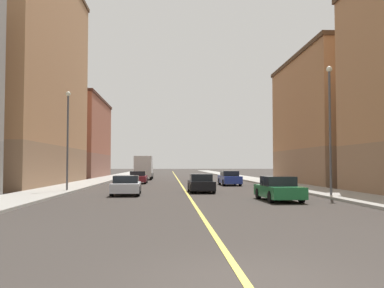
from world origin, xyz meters
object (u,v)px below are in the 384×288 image
car_blue (230,178)px  car_black (201,183)px  car_green (279,189)px  car_maroon (138,178)px  building_right_midblock (20,74)px  street_lamp_left_near (330,118)px  car_silver (126,185)px  building_left_mid (335,120)px  box_truck (144,167)px  street_lamp_right_near (68,130)px  building_right_distant (74,138)px

car_blue → car_black: bearing=-108.8°
car_green → car_maroon: (-9.38, 22.69, -0.01)m
car_maroon → building_right_midblock: bearing=-165.5°
building_right_midblock → car_maroon: bearing=14.5°
car_blue → car_green: 18.22m
street_lamp_left_near → car_silver: 13.86m
street_lamp_left_near → car_maroon: bearing=123.2°
street_lamp_left_near → car_blue: street_lamp_left_near is taller
building_right_midblock → car_green: size_ratio=5.54×
building_left_mid → building_right_midblock: (-32.30, -0.56, 4.41)m
building_right_midblock → street_lamp_left_near: building_right_midblock is taller
car_green → box_truck: size_ratio=0.64×
building_right_midblock → car_blue: 23.34m
street_lamp_left_near → building_right_midblock: bearing=145.2°
car_black → car_maroon: bearing=110.4°
street_lamp_right_near → box_truck: 26.85m
box_truck → building_left_mid: bearing=-34.9°
building_left_mid → car_blue: bearing=-170.0°
building_left_mid → street_lamp_right_near: (-24.90, -11.88, -2.12)m
building_left_mid → building_right_midblock: building_right_midblock is taller
street_lamp_right_near → car_maroon: 15.45m
building_right_midblock → building_right_distant: bearing=90.0°
building_right_distant → street_lamp_right_near: 37.41m
building_left_mid → car_black: 20.58m
car_blue → street_lamp_left_near: bearing=-75.6°
street_lamp_left_near → car_silver: size_ratio=1.86×
street_lamp_right_near → car_blue: (13.44, 9.87, -3.88)m
car_maroon → building_right_distant: bearing=117.5°
car_green → street_lamp_right_near: bearing=148.4°
street_lamp_right_near → car_silver: (4.63, -3.17, -3.92)m
building_left_mid → car_maroon: 21.69m
street_lamp_left_near → car_black: 10.22m
building_left_mid → box_truck: bearing=145.1°
car_black → car_maroon: car_black is taller
building_left_mid → car_maroon: size_ratio=4.28×
car_silver → car_maroon: size_ratio=1.02×
car_black → street_lamp_left_near: bearing=-34.1°
building_right_distant → car_green: bearing=-65.0°
box_truck → car_silver: bearing=-89.1°
car_green → car_maroon: 24.55m
car_black → car_blue: size_ratio=0.87×
street_lamp_right_near → car_maroon: street_lamp_right_near is taller
street_lamp_left_near → street_lamp_right_near: 18.50m
car_blue → car_green: car_blue is taller
street_lamp_right_near → car_green: (13.60, -8.35, -3.91)m
building_right_distant → car_silver: (12.03, -39.80, -5.59)m
building_right_distant → car_maroon: (11.61, -22.29, -5.59)m
car_maroon → box_truck: bearing=90.3°
building_right_midblock → box_truck: 21.18m
car_black → car_maroon: 16.12m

